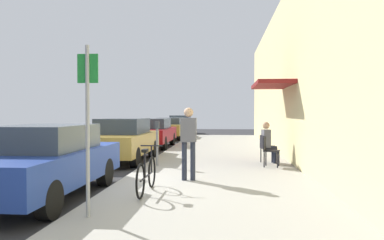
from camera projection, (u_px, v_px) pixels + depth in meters
The scene contains 15 objects.
ground_plane at pixel (116, 188), 8.34m from camera, with size 60.00×60.00×0.00m, color #2D2D30.
sidewalk_slab at pixel (217, 172), 10.12m from camera, with size 4.50×32.00×0.12m, color #9E9B93.
building_facade at pixel (307, 67), 9.86m from camera, with size 1.40×32.00×5.85m.
parked_car_0 at pixel (44, 161), 7.27m from camera, with size 1.80×4.40×1.45m.
parked_car_1 at pixel (122, 139), 12.82m from camera, with size 1.80×4.40×1.50m.
parked_car_2 at pixel (152, 132), 18.08m from camera, with size 1.80×4.40×1.41m.
parked_car_3 at pixel (170, 128), 23.81m from camera, with size 1.80×4.40×1.37m.
parked_car_4 at pixel (180, 124), 29.32m from camera, with size 1.80×4.40×1.48m.
parking_meter at pixel (157, 140), 10.96m from camera, with size 0.12×0.10×1.32m.
street_sign at pixel (88, 117), 5.56m from camera, with size 0.32×0.06×2.60m.
bicycle_0 at pixel (147, 175), 7.24m from camera, with size 0.46×1.71×0.90m.
cafe_chair_0 at pixel (269, 149), 10.77m from camera, with size 0.53×0.53×0.87m.
cafe_chair_1 at pixel (266, 147), 11.54m from camera, with size 0.51×0.51×0.87m.
seated_patron_1 at pixel (268, 141), 11.54m from camera, with size 0.47×0.42×1.29m.
pedestrian_standing at pixel (189, 138), 8.58m from camera, with size 0.36×0.22×1.70m.
Camera 1 is at (2.47, -8.11, 1.70)m, focal length 34.43 mm.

